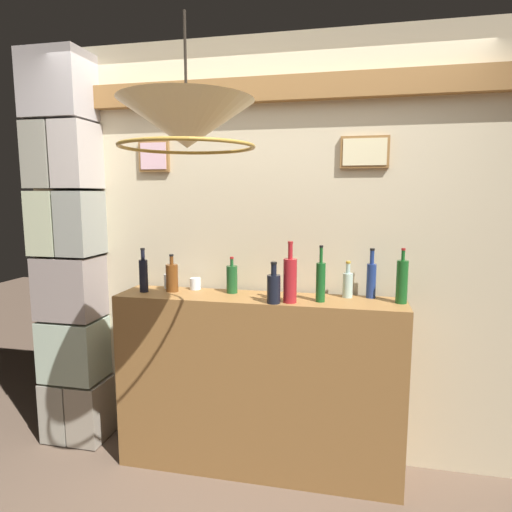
{
  "coord_description": "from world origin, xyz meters",
  "views": [
    {
      "loc": [
        0.52,
        -1.61,
        1.68
      ],
      "look_at": [
        0.0,
        0.8,
        1.33
      ],
      "focal_mm": 30.79,
      "sensor_mm": 36.0,
      "label": 1
    }
  ],
  "objects_px": {
    "liquor_bottle_gin": "(232,279)",
    "liquor_bottle_vermouth": "(348,284)",
    "liquor_bottle_brandy": "(402,281)",
    "liquor_bottle_whiskey": "(290,279)",
    "liquor_bottle_mezcal": "(172,277)",
    "glass_tumbler_highball": "(195,284)",
    "liquor_bottle_rye": "(144,274)",
    "liquor_bottle_port": "(321,281)",
    "liquor_bottle_bourbon": "(371,279)",
    "liquor_bottle_amaro": "(274,288)",
    "glass_tumbler_rocks": "(169,281)",
    "pendant_lamp": "(187,126)"
  },
  "relations": [
    {
      "from": "glass_tumbler_rocks",
      "to": "glass_tumbler_highball",
      "type": "distance_m",
      "value": 0.18
    },
    {
      "from": "liquor_bottle_port",
      "to": "liquor_bottle_brandy",
      "type": "bearing_deg",
      "value": 7.74
    },
    {
      "from": "liquor_bottle_brandy",
      "to": "liquor_bottle_whiskey",
      "type": "distance_m",
      "value": 0.62
    },
    {
      "from": "liquor_bottle_port",
      "to": "glass_tumbler_highball",
      "type": "distance_m",
      "value": 0.82
    },
    {
      "from": "liquor_bottle_rye",
      "to": "liquor_bottle_mezcal",
      "type": "distance_m",
      "value": 0.17
    },
    {
      "from": "liquor_bottle_amaro",
      "to": "liquor_bottle_brandy",
      "type": "bearing_deg",
      "value": 12.35
    },
    {
      "from": "glass_tumbler_rocks",
      "to": "pendant_lamp",
      "type": "height_order",
      "value": "pendant_lamp"
    },
    {
      "from": "liquor_bottle_amaro",
      "to": "liquor_bottle_port",
      "type": "bearing_deg",
      "value": 20.08
    },
    {
      "from": "liquor_bottle_amaro",
      "to": "glass_tumbler_rocks",
      "type": "xyz_separation_m",
      "value": [
        -0.72,
        0.25,
        -0.04
      ]
    },
    {
      "from": "liquor_bottle_vermouth",
      "to": "liquor_bottle_brandy",
      "type": "distance_m",
      "value": 0.31
    },
    {
      "from": "liquor_bottle_whiskey",
      "to": "pendant_lamp",
      "type": "xyz_separation_m",
      "value": [
        -0.37,
        -0.57,
        0.75
      ]
    },
    {
      "from": "liquor_bottle_port",
      "to": "glass_tumbler_rocks",
      "type": "height_order",
      "value": "liquor_bottle_port"
    },
    {
      "from": "liquor_bottle_brandy",
      "to": "liquor_bottle_vermouth",
      "type": "bearing_deg",
      "value": 165.06
    },
    {
      "from": "liquor_bottle_mezcal",
      "to": "glass_tumbler_highball",
      "type": "relative_size",
      "value": 3.22
    },
    {
      "from": "liquor_bottle_rye",
      "to": "liquor_bottle_mezcal",
      "type": "height_order",
      "value": "liquor_bottle_rye"
    },
    {
      "from": "liquor_bottle_amaro",
      "to": "glass_tumbler_rocks",
      "type": "distance_m",
      "value": 0.77
    },
    {
      "from": "pendant_lamp",
      "to": "liquor_bottle_rye",
      "type": "bearing_deg",
      "value": 130.45
    },
    {
      "from": "liquor_bottle_whiskey",
      "to": "glass_tumbler_highball",
      "type": "relative_size",
      "value": 4.73
    },
    {
      "from": "liquor_bottle_gin",
      "to": "liquor_bottle_vermouth",
      "type": "bearing_deg",
      "value": 2.51
    },
    {
      "from": "liquor_bottle_gin",
      "to": "pendant_lamp",
      "type": "relative_size",
      "value": 0.38
    },
    {
      "from": "liquor_bottle_port",
      "to": "liquor_bottle_vermouth",
      "type": "distance_m",
      "value": 0.21
    },
    {
      "from": "liquor_bottle_bourbon",
      "to": "liquor_bottle_brandy",
      "type": "height_order",
      "value": "liquor_bottle_brandy"
    },
    {
      "from": "liquor_bottle_gin",
      "to": "glass_tumbler_highball",
      "type": "height_order",
      "value": "liquor_bottle_gin"
    },
    {
      "from": "liquor_bottle_gin",
      "to": "liquor_bottle_whiskey",
      "type": "xyz_separation_m",
      "value": [
        0.38,
        -0.16,
        0.04
      ]
    },
    {
      "from": "liquor_bottle_brandy",
      "to": "glass_tumbler_rocks",
      "type": "height_order",
      "value": "liquor_bottle_brandy"
    },
    {
      "from": "liquor_bottle_vermouth",
      "to": "glass_tumbler_rocks",
      "type": "bearing_deg",
      "value": 178.93
    },
    {
      "from": "liquor_bottle_rye",
      "to": "glass_tumbler_highball",
      "type": "distance_m",
      "value": 0.32
    },
    {
      "from": "liquor_bottle_amaro",
      "to": "liquor_bottle_bourbon",
      "type": "distance_m",
      "value": 0.59
    },
    {
      "from": "liquor_bottle_brandy",
      "to": "glass_tumbler_highball",
      "type": "relative_size",
      "value": 4.25
    },
    {
      "from": "liquor_bottle_amaro",
      "to": "liquor_bottle_vermouth",
      "type": "distance_m",
      "value": 0.46
    },
    {
      "from": "liquor_bottle_rye",
      "to": "liquor_bottle_brandy",
      "type": "bearing_deg",
      "value": 1.53
    },
    {
      "from": "liquor_bottle_gin",
      "to": "pendant_lamp",
      "type": "distance_m",
      "value": 1.08
    },
    {
      "from": "liquor_bottle_rye",
      "to": "liquor_bottle_whiskey",
      "type": "bearing_deg",
      "value": -4.57
    },
    {
      "from": "liquor_bottle_rye",
      "to": "liquor_bottle_bourbon",
      "type": "height_order",
      "value": "liquor_bottle_bourbon"
    },
    {
      "from": "liquor_bottle_port",
      "to": "glass_tumbler_highball",
      "type": "xyz_separation_m",
      "value": [
        -0.8,
        0.16,
        -0.08
      ]
    },
    {
      "from": "liquor_bottle_bourbon",
      "to": "liquor_bottle_whiskey",
      "type": "height_order",
      "value": "liquor_bottle_whiskey"
    },
    {
      "from": "liquor_bottle_vermouth",
      "to": "liquor_bottle_gin",
      "type": "xyz_separation_m",
      "value": [
        -0.69,
        -0.03,
        0.01
      ]
    },
    {
      "from": "liquor_bottle_brandy",
      "to": "liquor_bottle_mezcal",
      "type": "bearing_deg",
      "value": 179.63
    },
    {
      "from": "liquor_bottle_rye",
      "to": "glass_tumbler_highball",
      "type": "height_order",
      "value": "liquor_bottle_rye"
    },
    {
      "from": "liquor_bottle_mezcal",
      "to": "liquor_bottle_bourbon",
      "type": "height_order",
      "value": "liquor_bottle_bourbon"
    },
    {
      "from": "liquor_bottle_port",
      "to": "liquor_bottle_gin",
      "type": "bearing_deg",
      "value": 168.8
    },
    {
      "from": "liquor_bottle_vermouth",
      "to": "liquor_bottle_bourbon",
      "type": "distance_m",
      "value": 0.14
    },
    {
      "from": "liquor_bottle_vermouth",
      "to": "liquor_bottle_gin",
      "type": "distance_m",
      "value": 0.69
    },
    {
      "from": "liquor_bottle_port",
      "to": "liquor_bottle_bourbon",
      "type": "xyz_separation_m",
      "value": [
        0.28,
        0.15,
        -0.01
      ]
    },
    {
      "from": "glass_tumbler_rocks",
      "to": "pendant_lamp",
      "type": "relative_size",
      "value": 0.15
    },
    {
      "from": "liquor_bottle_rye",
      "to": "liquor_bottle_whiskey",
      "type": "relative_size",
      "value": 0.8
    },
    {
      "from": "liquor_bottle_brandy",
      "to": "pendant_lamp",
      "type": "relative_size",
      "value": 0.53
    },
    {
      "from": "glass_tumbler_rocks",
      "to": "glass_tumbler_highball",
      "type": "relative_size",
      "value": 1.24
    },
    {
      "from": "liquor_bottle_rye",
      "to": "pendant_lamp",
      "type": "bearing_deg",
      "value": -49.55
    },
    {
      "from": "liquor_bottle_whiskey",
      "to": "pendant_lamp",
      "type": "height_order",
      "value": "pendant_lamp"
    }
  ]
}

